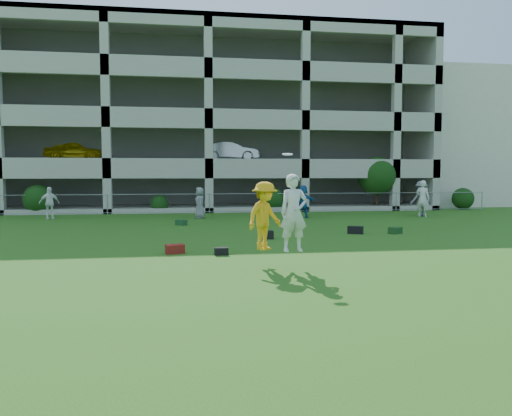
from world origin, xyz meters
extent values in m
plane|color=#235114|center=(0.00, 0.00, 0.00)|extent=(100.00, 100.00, 0.00)
cube|color=beige|center=(23.00, 28.00, 5.00)|extent=(16.00, 14.00, 10.00)
imported|color=white|center=(-8.53, 16.05, 0.85)|extent=(1.08, 0.73, 1.70)
imported|color=slate|center=(-0.71, 15.38, 0.83)|extent=(0.63, 0.87, 1.66)
imported|color=#21579A|center=(4.77, 14.77, 0.89)|extent=(1.73, 0.96, 1.78)
imported|color=silver|center=(11.49, 14.48, 1.01)|extent=(0.87, 0.86, 2.02)
imported|color=slate|center=(11.63, 14.94, 0.99)|extent=(1.32, 0.81, 1.97)
cube|color=#601610|center=(-1.91, 3.75, 0.14)|extent=(0.61, 0.42, 0.28)
cube|color=black|center=(-0.56, 3.29, 0.11)|extent=(0.41, 0.26, 0.22)
cube|color=#173714|center=(6.74, 7.43, 0.13)|extent=(0.61, 0.56, 0.26)
cube|color=black|center=(1.45, 6.64, 0.15)|extent=(0.35, 0.35, 0.30)
cube|color=black|center=(5.15, 7.64, 0.15)|extent=(0.67, 0.54, 0.30)
cube|color=#153A15|center=(-1.71, 11.99, 0.12)|extent=(0.57, 0.56, 0.25)
imported|color=orange|center=(0.42, 1.39, 1.31)|extent=(1.31, 1.23, 1.77)
imported|color=silver|center=(1.08, 0.90, 1.42)|extent=(0.75, 0.53, 1.95)
cylinder|color=white|center=(0.98, 1.21, 2.89)|extent=(0.27, 0.27, 0.08)
cube|color=#9E998C|center=(0.00, 32.75, 6.00)|extent=(30.00, 0.50, 12.00)
cube|color=#9E998C|center=(14.75, 26.00, 6.00)|extent=(0.50, 14.00, 12.00)
cube|color=#9E998C|center=(0.00, 26.00, 11.85)|extent=(30.00, 14.00, 0.30)
cube|color=#9E998C|center=(0.00, 26.00, 0.15)|extent=(30.00, 14.00, 0.30)
cube|color=#9E998C|center=(0.00, 26.00, 3.15)|extent=(30.00, 14.00, 0.30)
cube|color=#9E998C|center=(0.00, 26.00, 6.15)|extent=(30.00, 14.00, 0.30)
cube|color=#9E998C|center=(0.00, 26.00, 9.15)|extent=(30.00, 14.00, 0.30)
cube|color=#9E998C|center=(0.00, 19.15, 2.55)|extent=(30.00, 0.30, 0.90)
cube|color=#9E998C|center=(0.00, 19.15, 5.55)|extent=(30.00, 0.30, 0.90)
cube|color=#9E998C|center=(0.00, 19.15, 8.55)|extent=(30.00, 0.30, 0.90)
cube|color=#9E998C|center=(0.00, 19.15, 11.55)|extent=(30.00, 0.30, 0.90)
cube|color=#9E998C|center=(-6.00, 19.25, 6.00)|extent=(0.50, 0.50, 12.00)
cube|color=#9E998C|center=(0.00, 19.25, 6.00)|extent=(0.50, 0.50, 12.00)
cube|color=#9E998C|center=(6.00, 19.25, 6.00)|extent=(0.50, 0.50, 12.00)
cube|color=#9E998C|center=(12.00, 19.25, 6.00)|extent=(0.50, 0.50, 12.00)
cube|color=#605E59|center=(0.00, 28.00, 6.00)|extent=(29.00, 9.00, 11.60)
imported|color=yellow|center=(-8.77, 24.00, 3.96)|extent=(3.97, 1.80, 1.32)
imported|color=silver|center=(1.88, 24.00, 3.96)|extent=(4.17, 1.96, 1.32)
cylinder|color=gray|center=(-6.00, 19.00, 0.60)|extent=(0.06, 0.06, 1.20)
cylinder|color=gray|center=(0.00, 19.00, 0.60)|extent=(0.06, 0.06, 1.20)
cylinder|color=gray|center=(6.00, 19.00, 0.60)|extent=(0.06, 0.06, 1.20)
cylinder|color=gray|center=(12.00, 19.00, 0.60)|extent=(0.06, 0.06, 1.20)
cylinder|color=gray|center=(18.00, 19.00, 0.60)|extent=(0.06, 0.06, 1.20)
cylinder|color=gray|center=(0.00, 19.00, 1.15)|extent=(36.00, 0.04, 0.04)
cylinder|color=gray|center=(0.00, 19.00, 0.08)|extent=(36.00, 0.04, 0.04)
sphere|color=#163D11|center=(-10.00, 19.60, 0.88)|extent=(1.76, 1.76, 1.76)
sphere|color=#163D11|center=(-3.00, 19.60, 0.55)|extent=(1.10, 1.10, 1.10)
sphere|color=#163D11|center=(4.00, 19.60, 0.77)|extent=(1.54, 1.54, 1.54)
cylinder|color=#382314|center=(11.00, 19.80, 0.98)|extent=(0.16, 0.16, 1.96)
sphere|color=#163D11|center=(11.00, 19.80, 2.24)|extent=(2.52, 2.52, 2.52)
sphere|color=#163D11|center=(17.00, 19.60, 0.72)|extent=(1.43, 1.43, 1.43)
camera|label=1|loc=(-1.73, -11.29, 2.41)|focal=35.00mm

